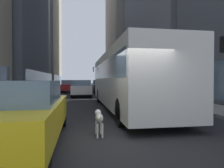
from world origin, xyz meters
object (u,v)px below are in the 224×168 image
Objects in this scene: car_white_van at (81,88)px; dalmatian_dog at (99,118)px; car_black_suv at (100,86)px; car_red_coupe at (69,86)px; transit_bus at (126,77)px; car_yellow_taxi at (21,113)px; car_grey_wagon at (80,83)px.

car_white_van is 14.16m from dalmatian_dog.
car_black_suv reaches higher than dalmatian_dog.
car_black_suv is at bearing -29.66° from car_red_coupe.
dalmatian_dog is at bearing -111.35° from transit_bus.
car_yellow_taxi is at bearing -101.38° from car_black_suv.
car_red_coupe is at bearing 95.29° from dalmatian_dog.
car_white_van is 0.92× the size of car_yellow_taxi.
car_grey_wagon is at bearing 90.00° from car_white_van.
dalmatian_dog is at bearing 19.35° from car_yellow_taxi.
car_grey_wagon is (0.00, 26.58, -0.00)m from car_white_van.
transit_bus is 5.68m from dalmatian_dog.
car_yellow_taxi is at bearing -92.21° from car_grey_wagon.
car_yellow_taxi is (-4.00, -19.87, 0.00)m from car_black_suv.
car_grey_wagon and car_black_suv have the same top height.
transit_bus is 14.05m from car_black_suv.
car_black_suv is at bearing -83.65° from car_grey_wagon.
car_grey_wagon and car_red_coupe have the same top height.
transit_bus is at bearing 55.64° from car_yellow_taxi.
transit_bus reaches higher than dalmatian_dog.
car_yellow_taxi is 1.02× the size of car_red_coupe.
dalmatian_dog is (-2.01, -19.17, -0.31)m from car_black_suv.
car_grey_wagon is at bearing 93.86° from transit_bus.
car_grey_wagon is 19.35m from car_red_coupe.
car_white_van is at bearing 91.56° from dalmatian_dog.
car_black_suv is at bearing 90.00° from transit_bus.
car_yellow_taxi is at bearing -90.00° from car_red_coupe.
car_white_van is 0.93× the size of car_black_suv.
car_grey_wagon is at bearing 96.35° from car_black_suv.
car_black_suv is at bearing 78.62° from car_yellow_taxi.
car_white_van and car_yellow_taxi have the same top height.
car_black_suv is 20.27m from car_yellow_taxi.
car_grey_wagon is 40.73m from dalmatian_dog.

